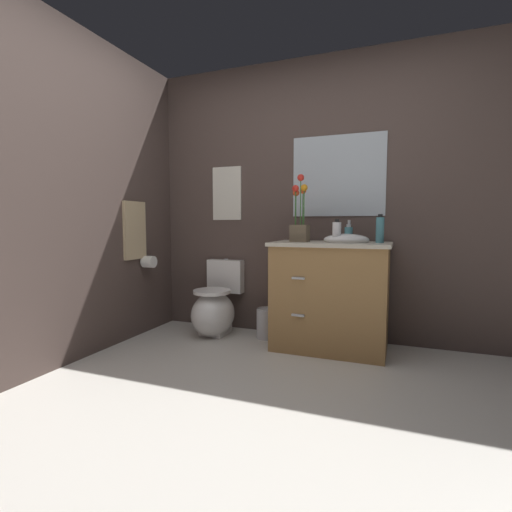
% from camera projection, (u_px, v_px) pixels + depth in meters
% --- Properties ---
extents(ground_plane, '(10.02, 10.02, 0.00)m').
position_uv_depth(ground_plane, '(238.00, 424.00, 1.96)').
color(ground_plane, beige).
extents(wall_back, '(4.68, 0.05, 2.50)m').
position_uv_depth(wall_back, '(335.00, 199.00, 3.35)').
color(wall_back, '#4C3D38').
rests_on(wall_back, ground_plane).
extents(wall_left, '(0.05, 4.66, 2.50)m').
position_uv_depth(wall_left, '(80.00, 195.00, 2.86)').
color(wall_left, '#4C3D38').
rests_on(wall_left, ground_plane).
extents(toilet, '(0.38, 0.59, 0.69)m').
position_uv_depth(toilet, '(215.00, 308.00, 3.53)').
color(toilet, white).
rests_on(toilet, ground_plane).
extents(vanity_cabinet, '(0.94, 0.56, 1.06)m').
position_uv_depth(vanity_cabinet, '(330.00, 294.00, 3.11)').
color(vanity_cabinet, '#9E7242').
rests_on(vanity_cabinet, ground_plane).
extents(flower_vase, '(0.14, 0.14, 0.55)m').
position_uv_depth(flower_vase, '(300.00, 222.00, 3.12)').
color(flower_vase, brown).
rests_on(flower_vase, vanity_cabinet).
extents(soap_bottle, '(0.07, 0.07, 0.19)m').
position_uv_depth(soap_bottle, '(337.00, 232.00, 2.98)').
color(soap_bottle, white).
rests_on(soap_bottle, vanity_cabinet).
extents(lotion_bottle, '(0.06, 0.06, 0.22)m').
position_uv_depth(lotion_bottle, '(380.00, 230.00, 2.95)').
color(lotion_bottle, teal).
rests_on(lotion_bottle, vanity_cabinet).
extents(hand_wash_bottle, '(0.07, 0.07, 0.15)m').
position_uv_depth(hand_wash_bottle, '(349.00, 234.00, 3.15)').
color(hand_wash_bottle, teal).
rests_on(hand_wash_bottle, vanity_cabinet).
extents(trash_bin, '(0.18, 0.18, 0.27)m').
position_uv_depth(trash_bin, '(266.00, 323.00, 3.42)').
color(trash_bin, '#B7B7BC').
rests_on(trash_bin, ground_plane).
extents(wall_poster, '(0.30, 0.01, 0.51)m').
position_uv_depth(wall_poster, '(227.00, 194.00, 3.69)').
color(wall_poster, silver).
extents(wall_mirror, '(0.80, 0.01, 0.70)m').
position_uv_depth(wall_mirror, '(338.00, 176.00, 3.29)').
color(wall_mirror, '#B2BCC6').
extents(hanging_towel, '(0.03, 0.28, 0.52)m').
position_uv_depth(hanging_towel, '(135.00, 230.00, 3.41)').
color(hanging_towel, tan).
extents(toilet_paper_roll, '(0.11, 0.11, 0.11)m').
position_uv_depth(toilet_paper_roll, '(149.00, 262.00, 3.52)').
color(toilet_paper_roll, white).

